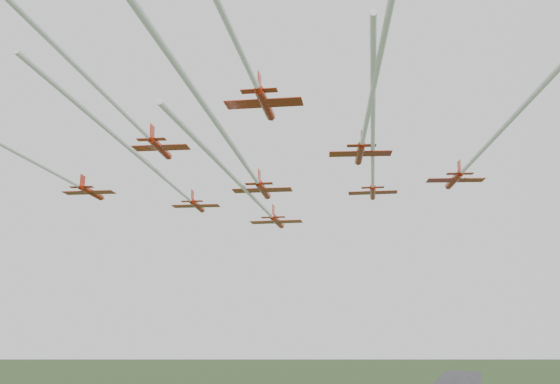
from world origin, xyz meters
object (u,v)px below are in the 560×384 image
(jet_row3_mid, at_px, (239,155))
(jet_row4_right, at_px, (370,105))
(jet_row4_left, at_px, (110,99))
(jet_row2_right, at_px, (373,163))
(jet_row2_left, at_px, (167,180))
(jet_row3_left, at_px, (63,177))
(jet_lead, at_px, (258,202))
(jet_row3_right, at_px, (474,159))
(jet_trail_solo, at_px, (239,49))

(jet_row3_mid, xyz_separation_m, jet_row4_right, (16.81, -7.24, 1.72))
(jet_row4_left, bearing_deg, jet_row2_right, 41.65)
(jet_row2_left, distance_m, jet_row3_left, 14.10)
(jet_lead, height_order, jet_row4_right, jet_row4_right)
(jet_row4_left, relative_size, jet_row4_right, 1.01)
(jet_lead, relative_size, jet_row3_left, 1.62)
(jet_row4_right, bearing_deg, jet_row3_right, 50.69)
(jet_lead, relative_size, jet_row2_left, 1.06)
(jet_row3_mid, bearing_deg, jet_row4_left, -130.57)
(jet_row2_right, bearing_deg, jet_row3_right, -17.69)
(jet_row2_left, bearing_deg, jet_row3_mid, -48.19)
(jet_trail_solo, bearing_deg, jet_row4_right, 49.08)
(jet_row2_left, relative_size, jet_row3_left, 1.53)
(jet_row3_mid, height_order, jet_row4_right, jet_row4_right)
(jet_row4_right, bearing_deg, jet_lead, 112.01)
(jet_lead, xyz_separation_m, jet_row4_right, (23.52, -32.59, 1.79))
(jet_row3_right, distance_m, jet_row4_left, 44.42)
(jet_row2_left, relative_size, jet_trail_solo, 1.25)
(jet_row2_left, bearing_deg, jet_row2_right, -5.25)
(jet_row4_left, bearing_deg, jet_lead, 75.95)
(jet_row3_left, relative_size, jet_row4_right, 0.70)
(jet_row2_left, bearing_deg, jet_row3_right, -9.78)
(jet_lead, distance_m, jet_row3_right, 35.40)
(jet_row3_mid, height_order, jet_row3_right, jet_row3_right)
(jet_row3_left, distance_m, jet_row4_right, 45.77)
(jet_row2_left, bearing_deg, jet_row3_left, -159.27)
(jet_row3_right, height_order, jet_row4_left, jet_row4_left)
(jet_trail_solo, bearing_deg, jet_lead, 98.33)
(jet_lead, relative_size, jet_row3_mid, 1.04)
(jet_row3_left, relative_size, jet_row4_left, 0.69)
(jet_row2_left, xyz_separation_m, jet_row3_mid, (15.63, -11.58, -0.93))
(jet_row2_left, xyz_separation_m, jet_row3_left, (-11.90, -7.55, -0.51))
(jet_lead, xyz_separation_m, jet_row3_mid, (6.71, -25.35, 0.07))
(jet_row4_right, relative_size, jet_trail_solo, 1.17)
(jet_row2_right, distance_m, jet_row3_mid, 20.13)
(jet_row2_left, height_order, jet_row3_mid, jet_row2_left)
(jet_lead, relative_size, jet_row4_left, 1.12)
(jet_row2_left, distance_m, jet_row4_left, 27.05)
(jet_row3_mid, xyz_separation_m, jet_row3_right, (26.45, 12.97, 0.79))
(jet_row4_right, bearing_deg, jet_row2_left, 136.08)
(jet_row4_right, height_order, jet_trail_solo, jet_trail_solo)
(jet_lead, xyz_separation_m, jet_row3_right, (33.16, -12.38, 0.85))
(jet_row3_right, bearing_deg, jet_row4_right, -130.47)
(jet_row3_right, bearing_deg, jet_row4_left, -156.83)
(jet_row3_mid, distance_m, jet_row3_right, 29.47)
(jet_row3_right, bearing_deg, jet_row3_left, 174.43)
(jet_row2_right, bearing_deg, jet_row3_mid, -141.64)
(jet_row2_right, height_order, jet_row3_right, jet_row2_right)
(jet_row3_mid, xyz_separation_m, jet_row4_left, (-8.45, -14.44, 2.67))
(jet_row3_mid, relative_size, jet_row4_right, 1.09)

